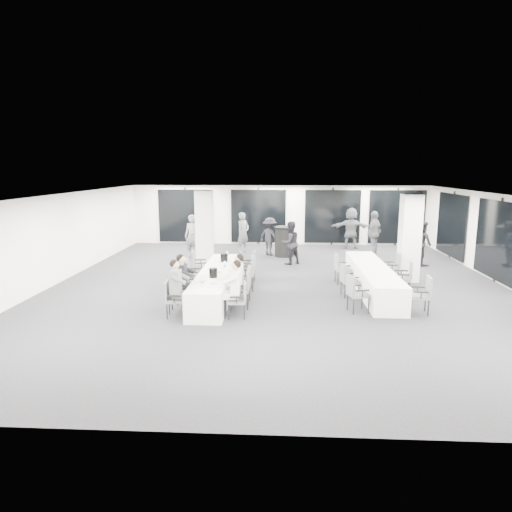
{
  "coord_description": "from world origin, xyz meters",
  "views": [
    {
      "loc": [
        0.07,
        -13.68,
        3.61
      ],
      "look_at": [
        -0.67,
        -0.2,
        1.0
      ],
      "focal_mm": 32.0,
      "sensor_mm": 36.0,
      "label": 1
    }
  ],
  "objects_px": {
    "chair_main_left_fourth": "(191,273)",
    "chair_main_right_far": "(250,265)",
    "banquet_table_main": "(217,283)",
    "chair_side_right_far": "(393,266)",
    "chair_main_right_fourth": "(248,271)",
    "ice_bucket_near": "(213,273)",
    "chair_main_left_second": "(179,288)",
    "chair_main_left_far": "(198,264)",
    "standing_guest_c": "(270,234)",
    "standing_guest_g": "(192,233)",
    "chair_side_right_mid": "(405,275)",
    "chair_side_right_near": "(423,293)",
    "cocktail_table": "(284,241)",
    "standing_guest_b": "(290,240)",
    "standing_guest_a": "(243,230)",
    "chair_side_left_far": "(341,267)",
    "chair_main_right_near": "(240,298)",
    "chair_main_right_second": "(243,286)",
    "chair_main_right_mid": "(245,281)",
    "standing_guest_d": "(374,230)",
    "chair_main_left_mid": "(187,280)",
    "ice_bucket_far": "(224,258)",
    "standing_guest_h": "(422,240)",
    "standing_guest_f": "(351,225)",
    "chair_side_left_mid": "(347,278)",
    "banquet_table_side": "(372,279)",
    "chair_main_left_near": "(172,297)",
    "chair_side_left_near": "(355,291)"
  },
  "relations": [
    {
      "from": "chair_main_left_fourth",
      "to": "chair_main_right_far",
      "type": "distance_m",
      "value": 2.03
    },
    {
      "from": "banquet_table_main",
      "to": "chair_side_right_far",
      "type": "xyz_separation_m",
      "value": [
        5.38,
        1.78,
        0.18
      ]
    },
    {
      "from": "chair_main_right_fourth",
      "to": "ice_bucket_near",
      "type": "xyz_separation_m",
      "value": [
        -0.81,
        -1.54,
        0.28
      ]
    },
    {
      "from": "chair_main_left_second",
      "to": "chair_main_left_far",
      "type": "distance_m",
      "value": 2.92
    },
    {
      "from": "standing_guest_c",
      "to": "standing_guest_g",
      "type": "distance_m",
      "value": 3.21
    },
    {
      "from": "chair_main_left_far",
      "to": "chair_side_right_mid",
      "type": "distance_m",
      "value": 6.36
    },
    {
      "from": "chair_side_right_near",
      "to": "cocktail_table",
      "type": "bearing_deg",
      "value": 31.22
    },
    {
      "from": "standing_guest_b",
      "to": "standing_guest_a",
      "type": "bearing_deg",
      "value": -83.86
    },
    {
      "from": "chair_main_right_fourth",
      "to": "chair_side_left_far",
      "type": "bearing_deg",
      "value": -80.38
    },
    {
      "from": "cocktail_table",
      "to": "chair_main_right_near",
      "type": "xyz_separation_m",
      "value": [
        -1.14,
        -7.98,
        -0.12
      ]
    },
    {
      "from": "chair_main_right_second",
      "to": "chair_main_right_mid",
      "type": "distance_m",
      "value": 0.81
    },
    {
      "from": "chair_main_left_fourth",
      "to": "chair_side_right_far",
      "type": "relative_size",
      "value": 0.99
    },
    {
      "from": "chair_main_left_fourth",
      "to": "chair_side_right_near",
      "type": "height_order",
      "value": "chair_main_left_fourth"
    },
    {
      "from": "chair_main_left_fourth",
      "to": "standing_guest_g",
      "type": "height_order",
      "value": "standing_guest_g"
    },
    {
      "from": "cocktail_table",
      "to": "standing_guest_d",
      "type": "xyz_separation_m",
      "value": [
        3.76,
        0.52,
        0.42
      ]
    },
    {
      "from": "chair_main_left_mid",
      "to": "ice_bucket_far",
      "type": "distance_m",
      "value": 1.72
    },
    {
      "from": "chair_side_right_near",
      "to": "standing_guest_d",
      "type": "bearing_deg",
      "value": 4.01
    },
    {
      "from": "chair_side_right_far",
      "to": "banquet_table_main",
      "type": "bearing_deg",
      "value": 109.21
    },
    {
      "from": "chair_side_right_far",
      "to": "chair_main_left_fourth",
      "type": "bearing_deg",
      "value": 102.73
    },
    {
      "from": "ice_bucket_near",
      "to": "chair_side_right_far",
      "type": "bearing_deg",
      "value": 26.17
    },
    {
      "from": "chair_main_left_far",
      "to": "chair_main_right_fourth",
      "type": "bearing_deg",
      "value": 46.01
    },
    {
      "from": "ice_bucket_near",
      "to": "standing_guest_h",
      "type": "bearing_deg",
      "value": 37.78
    },
    {
      "from": "standing_guest_a",
      "to": "standing_guest_b",
      "type": "relative_size",
      "value": 1.06
    },
    {
      "from": "chair_main_left_mid",
      "to": "standing_guest_a",
      "type": "distance_m",
      "value": 7.19
    },
    {
      "from": "chair_main_left_fourth",
      "to": "standing_guest_f",
      "type": "bearing_deg",
      "value": 143.3
    },
    {
      "from": "chair_main_right_mid",
      "to": "ice_bucket_far",
      "type": "distance_m",
      "value": 1.72
    },
    {
      "from": "chair_side_right_near",
      "to": "chair_side_left_mid",
      "type": "bearing_deg",
      "value": 55.08
    },
    {
      "from": "chair_side_right_far",
      "to": "standing_guest_d",
      "type": "height_order",
      "value": "standing_guest_d"
    },
    {
      "from": "banquet_table_side",
      "to": "standing_guest_b",
      "type": "relative_size",
      "value": 2.7
    },
    {
      "from": "standing_guest_a",
      "to": "standing_guest_d",
      "type": "relative_size",
      "value": 0.93
    },
    {
      "from": "chair_side_right_far",
      "to": "ice_bucket_near",
      "type": "relative_size",
      "value": 3.91
    },
    {
      "from": "standing_guest_b",
      "to": "standing_guest_f",
      "type": "bearing_deg",
      "value": -161.68
    },
    {
      "from": "chair_main_left_second",
      "to": "standing_guest_h",
      "type": "relative_size",
      "value": 0.49
    },
    {
      "from": "chair_main_right_fourth",
      "to": "standing_guest_a",
      "type": "xyz_separation_m",
      "value": [
        -0.65,
        6.22,
        0.39
      ]
    },
    {
      "from": "standing_guest_a",
      "to": "standing_guest_g",
      "type": "relative_size",
      "value": 0.98
    },
    {
      "from": "chair_main_left_fourth",
      "to": "standing_guest_a",
      "type": "xyz_separation_m",
      "value": [
        1.02,
        6.44,
        0.43
      ]
    },
    {
      "from": "chair_main_left_mid",
      "to": "chair_main_left_fourth",
      "type": "relative_size",
      "value": 0.91
    },
    {
      "from": "cocktail_table",
      "to": "chair_side_right_mid",
      "type": "height_order",
      "value": "cocktail_table"
    },
    {
      "from": "chair_main_left_near",
      "to": "chair_side_left_mid",
      "type": "distance_m",
      "value": 4.99
    },
    {
      "from": "standing_guest_b",
      "to": "banquet_table_main",
      "type": "bearing_deg",
      "value": 30.87
    },
    {
      "from": "chair_main_right_fourth",
      "to": "banquet_table_side",
      "type": "bearing_deg",
      "value": -97.83
    },
    {
      "from": "standing_guest_c",
      "to": "standing_guest_h",
      "type": "xyz_separation_m",
      "value": [
        5.75,
        -1.65,
        0.06
      ]
    },
    {
      "from": "chair_main_right_near",
      "to": "standing_guest_g",
      "type": "relative_size",
      "value": 0.44
    },
    {
      "from": "banquet_table_side",
      "to": "chair_main_left_mid",
      "type": "height_order",
      "value": "chair_main_left_mid"
    },
    {
      "from": "chair_side_left_near",
      "to": "standing_guest_b",
      "type": "relative_size",
      "value": 0.52
    },
    {
      "from": "cocktail_table",
      "to": "chair_main_left_fourth",
      "type": "height_order",
      "value": "cocktail_table"
    },
    {
      "from": "chair_main_right_second",
      "to": "chair_main_left_far",
      "type": "bearing_deg",
      "value": 28.79
    },
    {
      "from": "chair_side_left_mid",
      "to": "standing_guest_g",
      "type": "bearing_deg",
      "value": -143.43
    },
    {
      "from": "chair_main_right_mid",
      "to": "chair_side_left_far",
      "type": "xyz_separation_m",
      "value": [
        2.88,
        1.91,
        0.02
      ]
    },
    {
      "from": "standing_guest_h",
      "to": "standing_guest_c",
      "type": "bearing_deg",
      "value": 55.18
    }
  ]
}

